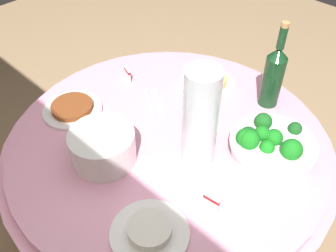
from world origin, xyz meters
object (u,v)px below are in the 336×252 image
at_px(label_placard_front, 211,202).
at_px(label_placard_mid, 127,74).
at_px(broccoli_bowl, 270,145).
at_px(plate_stack, 103,147).
at_px(wine_bottle, 273,75).
at_px(food_plate_stir_fry, 72,108).
at_px(food_plate_rice, 150,232).
at_px(food_plate_noodles, 207,81).
at_px(decorative_fruit_vase, 201,120).
at_px(serving_tongs, 155,104).

height_order(label_placard_front, label_placard_mid, same).
distance_m(broccoli_bowl, label_placard_mid, 0.65).
bearing_deg(broccoli_bowl, plate_stack, 45.61).
height_order(wine_bottle, food_plate_stir_fry, wine_bottle).
bearing_deg(label_placard_mid, broccoli_bowl, -176.35).
xyz_separation_m(food_plate_rice, food_plate_stir_fry, (0.58, -0.16, -0.00)).
relative_size(food_plate_noodles, label_placard_front, 4.00).
bearing_deg(label_placard_front, food_plate_rice, 69.74).
height_order(food_plate_noodles, label_placard_mid, label_placard_mid).
distance_m(broccoli_bowl, wine_bottle, 0.29).
bearing_deg(wine_bottle, food_plate_stir_fry, 47.85).
relative_size(food_plate_stir_fry, label_placard_mid, 4.00).
bearing_deg(food_plate_stir_fry, food_plate_rice, 164.61).
xyz_separation_m(wine_bottle, label_placard_front, (-0.15, 0.53, -0.10)).
bearing_deg(broccoli_bowl, label_placard_front, 89.77).
distance_m(wine_bottle, decorative_fruit_vase, 0.40).
xyz_separation_m(wine_bottle, food_plate_stir_fry, (0.50, 0.55, -0.12)).
bearing_deg(wine_bottle, plate_stack, 69.91).
xyz_separation_m(wine_bottle, food_plate_rice, (-0.08, 0.71, -0.11)).
xyz_separation_m(wine_bottle, label_placard_mid, (0.50, 0.27, -0.10)).
xyz_separation_m(food_plate_rice, food_plate_noodles, (0.32, -0.63, 0.00)).
height_order(wine_bottle, decorative_fruit_vase, decorative_fruit_vase).
bearing_deg(serving_tongs, plate_stack, 103.75).
relative_size(plate_stack, label_placard_front, 3.82).
relative_size(wine_bottle, food_plate_rice, 1.53).
height_order(wine_bottle, food_plate_rice, wine_bottle).
bearing_deg(label_placard_front, plate_stack, 13.26).
bearing_deg(food_plate_stir_fry, plate_stack, 166.05).
relative_size(broccoli_bowl, serving_tongs, 1.79).
height_order(wine_bottle, serving_tongs, wine_bottle).
bearing_deg(label_placard_front, broccoli_bowl, -90.23).
relative_size(food_plate_rice, label_placard_front, 4.00).
bearing_deg(broccoli_bowl, food_plate_rice, 81.90).
bearing_deg(food_plate_stir_fry, broccoli_bowl, -153.92).
height_order(food_plate_stir_fry, label_placard_mid, label_placard_mid).
xyz_separation_m(wine_bottle, decorative_fruit_vase, (0.01, 0.39, 0.03)).
bearing_deg(food_plate_rice, label_placard_front, -110.26).
bearing_deg(wine_bottle, label_placard_front, 105.85).
bearing_deg(food_plate_rice, decorative_fruit_vase, -73.21).
distance_m(wine_bottle, serving_tongs, 0.45).
distance_m(serving_tongs, food_plate_noodles, 0.24).
distance_m(broccoli_bowl, food_plate_rice, 0.48).
xyz_separation_m(food_plate_stir_fry, label_placard_front, (-0.65, -0.02, 0.02)).
xyz_separation_m(decorative_fruit_vase, food_plate_rice, (-0.09, 0.31, -0.15)).
bearing_deg(food_plate_noodles, decorative_fruit_vase, 125.53).
xyz_separation_m(food_plate_rice, label_placard_front, (-0.07, -0.18, 0.02)).
bearing_deg(serving_tongs, label_placard_mid, -9.77).
bearing_deg(serving_tongs, broccoli_bowl, -170.56).
relative_size(wine_bottle, decorative_fruit_vase, 0.99).
height_order(broccoli_bowl, label_placard_mid, broccoli_bowl).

